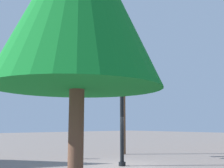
{
  "coord_description": "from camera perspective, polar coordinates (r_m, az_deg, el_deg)",
  "views": [
    {
      "loc": [
        -10.68,
        9.92,
        2.11
      ],
      "look_at": [
        1.32,
        -0.45,
        4.46
      ],
      "focal_mm": 43.96,
      "sensor_mm": 36.0,
      "label": 1
    }
  ],
  "objects": [
    {
      "name": "ground_plane",
      "position": [
        14.73,
        2.12,
        -16.65
      ],
      "size": [
        120.0,
        120.0,
        0.0
      ],
      "primitive_type": "plane",
      "color": "slate"
    },
    {
      "name": "tree_far",
      "position": [
        7.49,
        -6.96,
        16.93
      ],
      "size": [
        4.24,
        4.24,
        7.68
      ],
      "color": "brown",
      "rests_on": "ground_plane"
    },
    {
      "name": "fire_hydrant",
      "position": [
        17.67,
        -6.7,
        -13.88
      ],
      "size": [
        0.33,
        0.24,
        0.83
      ],
      "color": "red",
      "rests_on": "ground_plane"
    },
    {
      "name": "signal_pole_assembly",
      "position": [
        16.48,
        -0.21,
        1.58
      ],
      "size": [
        4.21,
        2.19,
        6.9
      ],
      "color": "black",
      "rests_on": "ground_plane"
    },
    {
      "name": "utility_pole",
      "position": [
        20.29,
        2.4,
        -2.5
      ],
      "size": [
        0.81,
        1.71,
        8.14
      ],
      "color": "brown",
      "rests_on": "ground_plane"
    }
  ]
}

